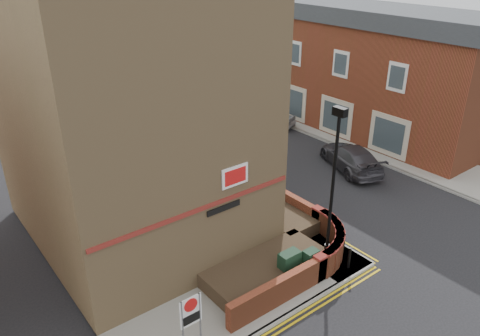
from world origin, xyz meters
The scene contains 25 objects.
ground centered at (0.00, 0.00, 0.00)m, with size 120.00×120.00×0.00m, color black.
pavement_corner centered at (-3.50, 1.50, 0.06)m, with size 13.00×3.00×0.12m, color gray.
pavement_main centered at (2.00, 16.00, 0.06)m, with size 2.00×32.00×0.12m, color gray.
pavement_far centered at (13.00, 13.00, 0.06)m, with size 4.00×40.00×0.12m, color gray.
kerb_main_near centered at (3.00, 16.00, 0.06)m, with size 0.15×32.00×0.12m, color gray.
kerb_main_far centered at (11.00, 13.00, 0.06)m, with size 0.15×40.00×0.12m, color gray.
yellow_lines_main centered at (3.25, 16.00, 0.01)m, with size 0.28×32.00×0.01m, color gold.
corner_building centered at (-2.84, 8.00, 6.23)m, with size 8.95×10.40×13.60m.
garden_wall centered at (0.00, 2.50, 0.00)m, with size 6.80×6.00×1.20m, color brown, non-canonical shape.
lamppost centered at (1.60, 1.20, 3.34)m, with size 0.25×0.50×6.30m.
utility_cabinet_large centered at (-0.30, 1.30, 0.72)m, with size 0.80×0.45×1.20m, color #16321E.
utility_cabinet_small centered at (0.50, 1.00, 0.67)m, with size 0.55×0.40×1.10m, color #16321E.
bollard_near centered at (2.00, 0.40, 0.57)m, with size 0.11×0.11×0.90m, color black.
bollard_far centered at (2.60, 1.20, 0.57)m, with size 0.11×0.11×0.90m, color black.
zone_sign centered at (-5.00, 0.50, 1.64)m, with size 0.72×0.07×2.20m.
far_terrace centered at (14.50, 17.00, 4.04)m, with size 5.40×30.40×8.00m.
far_terrace_cream centered at (14.50, 38.00, 4.05)m, with size 5.40×12.40×8.00m.
tree_near centered at (2.00, 14.05, 4.70)m, with size 3.64×3.65×6.70m.
tree_mid centered at (2.00, 22.05, 5.20)m, with size 4.03×4.03×7.42m.
tree_far centered at (2.00, 30.05, 4.91)m, with size 3.81×3.81×7.00m.
traffic_light_assembly centered at (2.40, 25.00, 2.78)m, with size 0.20×0.16×4.20m.
silver_car_near centered at (3.60, 15.76, 0.79)m, with size 1.66×4.77×1.57m, color #B2B4BA.
red_car_main centered at (4.15, 16.16, 0.75)m, with size 2.49×5.41×1.50m, color maroon.
grey_car_far centered at (9.15, 6.31, 0.69)m, with size 1.93×4.74×1.38m, color #35343A.
silver_car_far centered at (10.07, 14.38, 0.65)m, with size 1.54×3.82×1.30m, color #A8ADB0.
Camera 1 is at (-10.24, -8.51, 11.32)m, focal length 35.00 mm.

